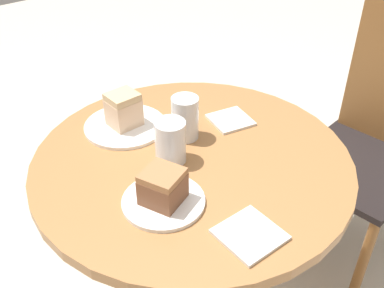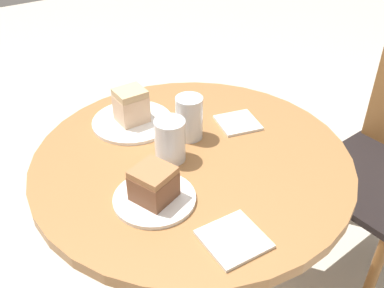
{
  "view_description": "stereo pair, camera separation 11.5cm",
  "coord_description": "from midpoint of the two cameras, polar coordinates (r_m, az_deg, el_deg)",
  "views": [
    {
      "loc": [
        0.73,
        -0.59,
        1.48
      ],
      "look_at": [
        0.0,
        0.0,
        0.81
      ],
      "focal_mm": 42.0,
      "sensor_mm": 36.0,
      "label": 1
    },
    {
      "loc": [
        0.79,
        -0.5,
        1.48
      ],
      "look_at": [
        0.0,
        0.0,
        0.81
      ],
      "focal_mm": 42.0,
      "sensor_mm": 36.0,
      "label": 2
    }
  ],
  "objects": [
    {
      "name": "plate_near",
      "position": [
        1.31,
        -10.99,
        2.22
      ],
      "size": [
        0.23,
        0.23,
        0.01
      ],
      "color": "white",
      "rests_on": "table"
    },
    {
      "name": "glass_water",
      "position": [
        1.14,
        -5.64,
        -0.08
      ],
      "size": [
        0.08,
        0.08,
        0.11
      ],
      "color": "silver",
      "rests_on": "table"
    },
    {
      "name": "chair",
      "position": [
        1.77,
        19.86,
        -0.28
      ],
      "size": [
        0.45,
        0.49,
        1.0
      ],
      "rotation": [
        0.0,
        0.0,
        0.11
      ],
      "color": "brown",
      "rests_on": "ground_plane"
    },
    {
      "name": "napkin_side",
      "position": [
        1.31,
        2.42,
        2.99
      ],
      "size": [
        0.13,
        0.13,
        0.01
      ],
      "rotation": [
        0.0,
        0.0,
        -0.22
      ],
      "color": "silver",
      "rests_on": "table"
    },
    {
      "name": "glass_lemonade",
      "position": [
        1.22,
        -3.59,
        2.96
      ],
      "size": [
        0.07,
        0.07,
        0.12
      ],
      "color": "beige",
      "rests_on": "table"
    },
    {
      "name": "napkin_stack",
      "position": [
        0.96,
        3.92,
        -11.55
      ],
      "size": [
        0.12,
        0.12,
        0.01
      ],
      "rotation": [
        0.0,
        0.0,
        -0.02
      ],
      "color": "silver",
      "rests_on": "table"
    },
    {
      "name": "cake_slice_far",
      "position": [
        1.01,
        -7.01,
        -5.5
      ],
      "size": [
        0.11,
        0.11,
        0.08
      ],
      "rotation": [
        0.0,
        0.0,
        1.95
      ],
      "color": "brown",
      "rests_on": "plate_far"
    },
    {
      "name": "plate_far",
      "position": [
        1.04,
        -6.83,
        -7.36
      ],
      "size": [
        0.19,
        0.19,
        0.01
      ],
      "color": "white",
      "rests_on": "table"
    },
    {
      "name": "table",
      "position": [
        1.29,
        -2.57,
        -8.15
      ],
      "size": [
        0.83,
        0.83,
        0.77
      ],
      "color": "#9E6B3D",
      "rests_on": "ground_plane"
    },
    {
      "name": "cake_slice_near",
      "position": [
        1.28,
        -11.26,
        4.23
      ],
      "size": [
        0.08,
        0.09,
        0.1
      ],
      "rotation": [
        0.0,
        0.0,
        0.03
      ],
      "color": "beige",
      "rests_on": "plate_near"
    }
  ]
}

